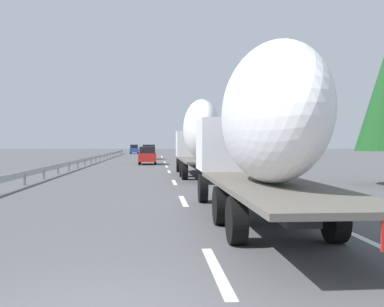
{
  "coord_description": "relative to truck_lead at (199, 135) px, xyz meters",
  "views": [
    {
      "loc": [
        -5.82,
        -0.74,
        2.2
      ],
      "look_at": [
        24.18,
        -3.15,
        1.51
      ],
      "focal_mm": 42.96,
      "sensor_mm": 36.0,
      "label": 1
    }
  ],
  "objects": [
    {
      "name": "road_sign",
      "position": [
        23.84,
        -3.1,
        -0.45
      ],
      "size": [
        0.1,
        0.9,
        3.26
      ],
      "color": "gray",
      "rests_on": "ground_plane"
    },
    {
      "name": "tree_2",
      "position": [
        54.38,
        -9.84,
        1.77
      ],
      "size": [
        2.99,
        2.99,
        7.34
      ],
      "color": "#472D19",
      "rests_on": "ground_plane"
    },
    {
      "name": "lane_stripe_1",
      "position": [
        -12.42,
        1.8,
        -2.7
      ],
      "size": [
        3.2,
        0.2,
        0.01
      ],
      "primitive_type": "cube",
      "color": "white",
      "rests_on": "ground_plane"
    },
    {
      "name": "tree_3",
      "position": [
        61.11,
        -6.75,
        1.34
      ],
      "size": [
        2.73,
        2.73,
        6.5
      ],
      "color": "#472D19",
      "rests_on": "ground_plane"
    },
    {
      "name": "tree_1",
      "position": [
        65.44,
        -7.19,
        0.9
      ],
      "size": [
        3.65,
        3.65,
        5.9
      ],
      "color": "#472D19",
      "rests_on": "ground_plane"
    },
    {
      "name": "ground_plane",
      "position": [
        16.07,
        3.6,
        -2.7
      ],
      "size": [
        260.0,
        260.0,
        0.0
      ],
      "primitive_type": "plane",
      "color": "#4C4C4F"
    },
    {
      "name": "car_red_compact",
      "position": [
        17.68,
        3.65,
        -1.77
      ],
      "size": [
        4.32,
        1.8,
        1.83
      ],
      "color": "red",
      "rests_on": "ground_plane"
    },
    {
      "name": "guardrail_median",
      "position": [
        19.07,
        9.6,
        -2.12
      ],
      "size": [
        94.0,
        0.1,
        0.76
      ],
      "color": "#9EA0A5",
      "rests_on": "ground_plane"
    },
    {
      "name": "lane_stripe_7",
      "position": [
        48.48,
        1.8,
        -2.7
      ],
      "size": [
        3.2,
        0.2,
        0.01
      ],
      "primitive_type": "cube",
      "color": "white",
      "rests_on": "ground_plane"
    },
    {
      "name": "lane_stripe_0",
      "position": [
        -21.93,
        1.8,
        -2.7
      ],
      "size": [
        3.2,
        0.2,
        0.01
      ],
      "primitive_type": "cube",
      "color": "white",
      "rests_on": "ground_plane"
    },
    {
      "name": "edge_line_right",
      "position": [
        21.07,
        -1.9,
        -2.7
      ],
      "size": [
        110.0,
        0.2,
        0.01
      ],
      "primitive_type": "cube",
      "color": "white",
      "rests_on": "ground_plane"
    },
    {
      "name": "truck_lead",
      "position": [
        0.0,
        0.0,
        0.0
      ],
      "size": [
        13.73,
        2.55,
        4.92
      ],
      "color": "silver",
      "rests_on": "ground_plane"
    },
    {
      "name": "truck_trailing",
      "position": [
        -17.39,
        -0.0,
        -0.1
      ],
      "size": [
        12.98,
        2.55,
        4.66
      ],
      "color": "silver",
      "rests_on": "ground_plane"
    },
    {
      "name": "lane_stripe_3",
      "position": [
        5.38,
        1.8,
        -2.7
      ],
      "size": [
        3.2,
        0.2,
        0.01
      ],
      "primitive_type": "cube",
      "color": "white",
      "rests_on": "ground_plane"
    },
    {
      "name": "lane_stripe_8",
      "position": [
        43.81,
        1.8,
        -2.7
      ],
      "size": [
        3.2,
        0.2,
        0.01
      ],
      "primitive_type": "cube",
      "color": "white",
      "rests_on": "ground_plane"
    },
    {
      "name": "car_blue_sedan",
      "position": [
        65.22,
        7.15,
        -1.76
      ],
      "size": [
        4.36,
        1.73,
        1.88
      ],
      "color": "#28479E",
      "rests_on": "ground_plane"
    },
    {
      "name": "lane_stripe_5",
      "position": [
        22.87,
        1.8,
        -2.7
      ],
      "size": [
        3.2,
        0.2,
        0.01
      ],
      "primitive_type": "cube",
      "color": "white",
      "rests_on": "ground_plane"
    },
    {
      "name": "lane_stripe_6",
      "position": [
        41.35,
        1.8,
        -2.7
      ],
      "size": [
        3.2,
        0.2,
        0.01
      ],
      "primitive_type": "cube",
      "color": "white",
      "rests_on": "ground_plane"
    },
    {
      "name": "car_silver_hatch",
      "position": [
        32.92,
        3.71,
        -1.72
      ],
      "size": [
        4.14,
        1.86,
        1.99
      ],
      "color": "#ADB2B7",
      "rests_on": "ground_plane"
    },
    {
      "name": "lane_stripe_4",
      "position": [
        13.13,
        1.8,
        -2.7
      ],
      "size": [
        3.2,
        0.2,
        0.01
      ],
      "primitive_type": "cube",
      "color": "white",
      "rests_on": "ground_plane"
    },
    {
      "name": "lane_stripe_2",
      "position": [
        -4.16,
        1.8,
        -2.7
      ],
      "size": [
        3.2,
        0.2,
        0.01
      ],
      "primitive_type": "cube",
      "color": "white",
      "rests_on": "ground_plane"
    }
  ]
}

